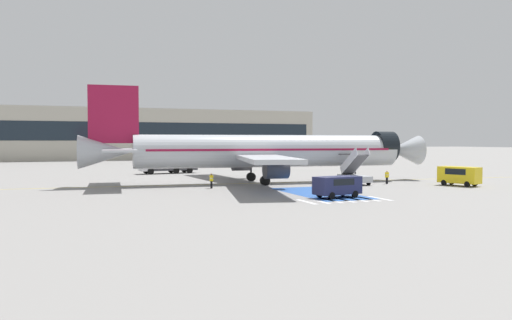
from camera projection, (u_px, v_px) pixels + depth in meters
name	position (u px, v px, depth m)	size (l,w,h in m)	color
ground_plane	(280.00, 182.00, 61.41)	(600.00, 600.00, 0.00)	gray
apron_leadline_yellow	(270.00, 183.00, 60.48)	(0.20, 76.41, 0.01)	gold
apron_stand_patch_blue	(319.00, 193.00, 48.57)	(5.45, 12.79, 0.01)	#2856A8
apron_walkway_bar_0	(307.00, 202.00, 41.68)	(0.44, 3.60, 0.01)	silver
apron_walkway_bar_1	(319.00, 201.00, 42.09)	(0.44, 3.60, 0.01)	silver
apron_walkway_bar_2	(332.00, 201.00, 42.51)	(0.44, 3.60, 0.01)	silver
apron_walkway_bar_3	(344.00, 200.00, 42.93)	(0.44, 3.60, 0.01)	silver
apron_walkway_bar_4	(356.00, 199.00, 43.34)	(0.44, 3.60, 0.01)	silver
apron_walkway_bar_5	(368.00, 199.00, 43.76)	(0.44, 3.60, 0.01)	silver
apron_walkway_bar_6	(380.00, 198.00, 44.18)	(0.44, 3.60, 0.01)	silver
airliner	(265.00, 151.00, 60.15)	(42.67, 35.91, 11.25)	#B7BCC4
boarding_stairs_forward	(354.00, 175.00, 58.56)	(2.57, 5.36, 4.35)	#ADB2BA
fuel_tanker	(169.00, 163.00, 78.02)	(9.14, 3.74, 3.29)	#38383D
service_van_0	(337.00, 185.00, 44.80)	(4.57, 2.57, 1.90)	#1E234C
service_van_1	(459.00, 174.00, 56.51)	(3.28, 4.80, 2.16)	yellow
ground_crew_0	(211.00, 180.00, 53.44)	(0.34, 0.48, 1.62)	black
ground_crew_1	(387.00, 176.00, 58.95)	(0.44, 0.24, 1.60)	black
terminal_building	(132.00, 134.00, 136.52)	(104.12, 12.10, 13.81)	#B2AD9E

